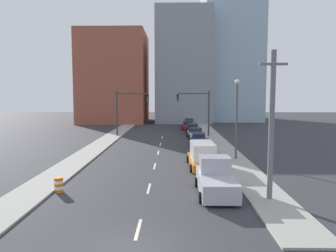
# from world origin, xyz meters

# --- Properties ---
(ground_plane) EXTENTS (200.00, 200.00, 0.00)m
(ground_plane) POSITION_xyz_m (0.00, 0.00, 0.00)
(ground_plane) COLOR #333338
(sidewalk_left) EXTENTS (2.66, 88.67, 0.12)m
(sidewalk_left) POSITION_xyz_m (-7.37, 44.33, 0.06)
(sidewalk_left) COLOR #9E9B93
(sidewalk_left) RESTS_ON ground
(sidewalk_right) EXTENTS (2.66, 88.67, 0.12)m
(sidewalk_right) POSITION_xyz_m (7.37, 44.33, 0.06)
(sidewalk_right) COLOR #9E9B93
(sidewalk_right) RESTS_ON ground
(lane_stripe_at_2m) EXTENTS (0.16, 2.40, 0.01)m
(lane_stripe_at_2m) POSITION_xyz_m (0.00, 2.00, 0.00)
(lane_stripe_at_2m) COLOR beige
(lane_stripe_at_2m) RESTS_ON ground
(lane_stripe_at_9m) EXTENTS (0.16, 2.40, 0.01)m
(lane_stripe_at_9m) POSITION_xyz_m (0.00, 8.60, 0.00)
(lane_stripe_at_9m) COLOR beige
(lane_stripe_at_9m) RESTS_ON ground
(lane_stripe_at_15m) EXTENTS (0.16, 2.40, 0.01)m
(lane_stripe_at_15m) POSITION_xyz_m (0.00, 15.32, 0.00)
(lane_stripe_at_15m) COLOR beige
(lane_stripe_at_15m) RESTS_ON ground
(lane_stripe_at_22m) EXTENTS (0.16, 2.40, 0.01)m
(lane_stripe_at_22m) POSITION_xyz_m (0.00, 21.97, 0.00)
(lane_stripe_at_22m) COLOR beige
(lane_stripe_at_22m) RESTS_ON ground
(lane_stripe_at_28m) EXTENTS (0.16, 2.40, 0.01)m
(lane_stripe_at_28m) POSITION_xyz_m (0.00, 27.79, 0.00)
(lane_stripe_at_28m) COLOR beige
(lane_stripe_at_28m) RESTS_ON ground
(lane_stripe_at_34m) EXTENTS (0.16, 2.40, 0.01)m
(lane_stripe_at_34m) POSITION_xyz_m (0.00, 34.49, 0.00)
(lane_stripe_at_34m) COLOR beige
(lane_stripe_at_34m) RESTS_ON ground
(building_brick_left) EXTENTS (14.00, 16.00, 19.58)m
(building_brick_left) POSITION_xyz_m (-11.47, 60.67, 9.79)
(building_brick_left) COLOR #9E513D
(building_brick_left) RESTS_ON ground
(building_office_center) EXTENTS (12.00, 20.00, 24.44)m
(building_office_center) POSITION_xyz_m (3.77, 64.67, 12.22)
(building_office_center) COLOR gray
(building_office_center) RESTS_ON ground
(building_glass_right) EXTENTS (13.00, 20.00, 35.48)m
(building_glass_right) POSITION_xyz_m (15.15, 68.67, 17.74)
(building_glass_right) COLOR #99B7CC
(building_glass_right) RESTS_ON ground
(traffic_signal_left) EXTENTS (4.86, 0.35, 6.73)m
(traffic_signal_left) POSITION_xyz_m (-5.41, 35.48, 4.38)
(traffic_signal_left) COLOR #38383D
(traffic_signal_left) RESTS_ON ground
(traffic_signal_right) EXTENTS (4.86, 0.35, 6.73)m
(traffic_signal_right) POSITION_xyz_m (5.49, 35.48, 4.38)
(traffic_signal_right) COLOR #38383D
(traffic_signal_right) RESTS_ON ground
(utility_pole_right_near) EXTENTS (1.60, 0.32, 8.78)m
(utility_pole_right_near) POSITION_xyz_m (7.32, 6.26, 4.51)
(utility_pole_right_near) COLOR slate
(utility_pole_right_near) RESTS_ON ground
(traffic_barrel) EXTENTS (0.56, 0.56, 0.95)m
(traffic_barrel) POSITION_xyz_m (-5.74, 7.71, 0.47)
(traffic_barrel) COLOR orange
(traffic_barrel) RESTS_ON ground
(street_lamp) EXTENTS (0.44, 0.44, 7.64)m
(street_lamp) POSITION_xyz_m (7.59, 18.20, 4.47)
(street_lamp) COLOR #4C4C51
(street_lamp) RESTS_ON ground
(pickup_truck_silver) EXTENTS (2.46, 5.35, 2.25)m
(pickup_truck_silver) POSITION_xyz_m (4.32, 7.57, 0.90)
(pickup_truck_silver) COLOR #B2B2BC
(pickup_truck_silver) RESTS_ON ground
(box_truck_orange) EXTENTS (2.52, 6.13, 2.17)m
(box_truck_orange) POSITION_xyz_m (4.11, 14.94, 1.02)
(box_truck_orange) COLOR orange
(box_truck_orange) RESTS_ON ground
(sedan_green) EXTENTS (2.27, 4.70, 1.40)m
(sedan_green) POSITION_xyz_m (4.66, 22.04, 0.65)
(sedan_green) COLOR #1E6033
(sedan_green) RESTS_ON ground
(sedan_blue) EXTENTS (2.19, 4.76, 1.47)m
(sedan_blue) POSITION_xyz_m (4.73, 27.43, 0.67)
(sedan_blue) COLOR navy
(sedan_blue) RESTS_ON ground
(sedan_white) EXTENTS (2.36, 4.38, 1.47)m
(sedan_white) POSITION_xyz_m (4.73, 33.59, 0.68)
(sedan_white) COLOR silver
(sedan_white) RESTS_ON ground
(sedan_black) EXTENTS (2.04, 4.41, 1.53)m
(sedan_black) POSITION_xyz_m (4.70, 39.19, 0.69)
(sedan_black) COLOR black
(sedan_black) RESTS_ON ground
(sedan_red) EXTENTS (2.11, 4.83, 1.49)m
(sedan_red) POSITION_xyz_m (4.12, 44.92, 0.68)
(sedan_red) COLOR red
(sedan_red) RESTS_ON ground
(sedan_gray) EXTENTS (2.22, 4.78, 1.53)m
(sedan_gray) POSITION_xyz_m (4.65, 50.38, 0.69)
(sedan_gray) COLOR slate
(sedan_gray) RESTS_ON ground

